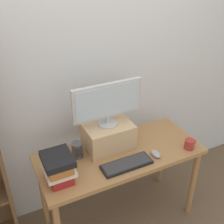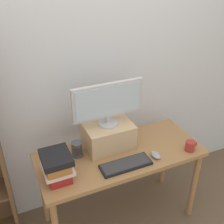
{
  "view_description": "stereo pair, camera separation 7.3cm",
  "coord_description": "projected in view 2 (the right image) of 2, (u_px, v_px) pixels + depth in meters",
  "views": [
    {
      "loc": [
        -0.87,
        -1.6,
        2.2
      ],
      "look_at": [
        -0.05,
        0.05,
        1.13
      ],
      "focal_mm": 45.0,
      "sensor_mm": 36.0,
      "label": 1
    },
    {
      "loc": [
        -0.8,
        -1.63,
        2.2
      ],
      "look_at": [
        -0.05,
        0.05,
        1.13
      ],
      "focal_mm": 45.0,
      "sensor_mm": 36.0,
      "label": 2
    }
  ],
  "objects": [
    {
      "name": "book_stack",
      "position": [
        57.0,
        166.0,
        1.99
      ],
      "size": [
        0.21,
        0.24,
        0.21
      ],
      "color": "maroon",
      "rests_on": "desk"
    },
    {
      "name": "computer_mouse",
      "position": [
        156.0,
        155.0,
        2.24
      ],
      "size": [
        0.06,
        0.1,
        0.04
      ],
      "color": "#99999E",
      "rests_on": "desk"
    },
    {
      "name": "desk",
      "position": [
        120.0,
        162.0,
        2.34
      ],
      "size": [
        1.35,
        0.58,
        0.76
      ],
      "color": "#9E7042",
      "rests_on": "ground_plane"
    },
    {
      "name": "desk_speaker",
      "position": [
        77.0,
        149.0,
        2.23
      ],
      "size": [
        0.09,
        0.09,
        0.13
      ],
      "color": "#4C4C51",
      "rests_on": "desk"
    },
    {
      "name": "ground_plane",
      "position": [
        119.0,
        216.0,
        2.67
      ],
      "size": [
        12.0,
        12.0,
        0.0
      ],
      "primitive_type": "plane",
      "color": "brown"
    },
    {
      "name": "riser_box",
      "position": [
        108.0,
        135.0,
        2.33
      ],
      "size": [
        0.39,
        0.29,
        0.21
      ],
      "color": "tan",
      "rests_on": "desk"
    },
    {
      "name": "coffee_mug",
      "position": [
        190.0,
        146.0,
        2.31
      ],
      "size": [
        0.11,
        0.08,
        0.08
      ],
      "color": "#9E2D28",
      "rests_on": "desk"
    },
    {
      "name": "back_wall",
      "position": [
        98.0,
        72.0,
        2.38
      ],
      "size": [
        7.0,
        0.08,
        2.6
      ],
      "color": "silver",
      "rests_on": "ground_plane"
    },
    {
      "name": "keyboard",
      "position": [
        126.0,
        165.0,
        2.15
      ],
      "size": [
        0.4,
        0.14,
        0.02
      ],
      "color": "black",
      "rests_on": "desk"
    },
    {
      "name": "computer_monitor",
      "position": [
        108.0,
        102.0,
        2.17
      ],
      "size": [
        0.58,
        0.16,
        0.36
      ],
      "color": "#B7B7BA",
      "rests_on": "riser_box"
    }
  ]
}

